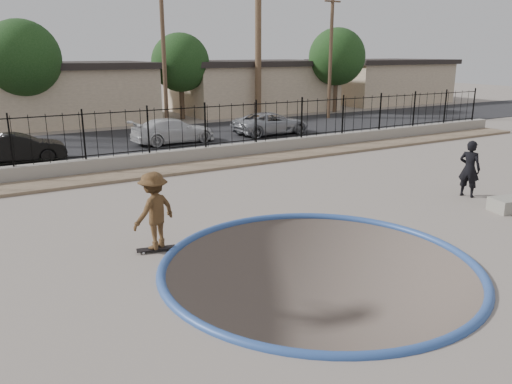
{
  "coord_description": "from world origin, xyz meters",
  "views": [
    {
      "loc": [
        -6.28,
        -9.02,
        4.51
      ],
      "look_at": [
        0.15,
        2.0,
        0.94
      ],
      "focal_mm": 35.0,
      "sensor_mm": 36.0,
      "label": 1
    }
  ],
  "objects": [
    {
      "name": "car_b",
      "position": [
        -4.48,
        13.85,
        0.64
      ],
      "size": [
        3.77,
        1.53,
        1.22
      ],
      "primitive_type": "imported",
      "rotation": [
        0.0,
        0.0,
        1.5
      ],
      "color": "black",
      "rests_on": "street"
    },
    {
      "name": "street_tree_left",
      "position": [
        -3.0,
        23.0,
        4.19
      ],
      "size": [
        4.32,
        4.32,
        6.36
      ],
      "color": "#473323",
      "rests_on": "ground"
    },
    {
      "name": "coping_ring",
      "position": [
        0.0,
        -1.0,
        0.0
      ],
      "size": [
        7.04,
        7.04,
        0.2
      ],
      "primitive_type": "torus",
      "color": "#2D4E93",
      "rests_on": "ground"
    },
    {
      "name": "car_d",
      "position": [
        8.66,
        14.89,
        0.65
      ],
      "size": [
        4.53,
        2.23,
        1.24
      ],
      "primitive_type": "imported",
      "rotation": [
        0.0,
        0.0,
        1.61
      ],
      "color": "#96989E",
      "rests_on": "street"
    },
    {
      "name": "car_c",
      "position": [
        2.84,
        15.0,
        0.66
      ],
      "size": [
        4.39,
        1.95,
        1.25
      ],
      "primitive_type": "imported",
      "rotation": [
        0.0,
        0.0,
        1.62
      ],
      "color": "silver",
      "rests_on": "street"
    },
    {
      "name": "rock_strip",
      "position": [
        0.0,
        9.2,
        0.06
      ],
      "size": [
        42.0,
        1.6,
        0.11
      ],
      "primitive_type": "cube",
      "color": "#937D60",
      "rests_on": "ground"
    },
    {
      "name": "utility_pole_right",
      "position": [
        16.0,
        19.0,
        4.7
      ],
      "size": [
        1.7,
        0.24,
        9.0
      ],
      "color": "#473323",
      "rests_on": "ground"
    },
    {
      "name": "retaining_wall",
      "position": [
        0.0,
        10.3,
        0.3
      ],
      "size": [
        42.0,
        0.45,
        0.6
      ],
      "primitive_type": "cube",
      "color": "gray",
      "rests_on": "ground"
    },
    {
      "name": "street_tree_mid",
      "position": [
        7.0,
        24.0,
        3.84
      ],
      "size": [
        3.96,
        3.96,
        5.83
      ],
      "color": "#473323",
      "rests_on": "ground"
    },
    {
      "name": "house_center",
      "position": [
        0.0,
        26.5,
        1.97
      ],
      "size": [
        10.6,
        8.6,
        3.9
      ],
      "color": "tan",
      "rests_on": "ground"
    },
    {
      "name": "house_east_far",
      "position": [
        28.0,
        26.5,
        1.97
      ],
      "size": [
        11.6,
        8.6,
        3.9
      ],
      "color": "tan",
      "rests_on": "ground"
    },
    {
      "name": "palm_right",
      "position": [
        12.0,
        22.0,
        7.33
      ],
      "size": [
        2.3,
        2.3,
        10.3
      ],
      "color": "brown",
      "rests_on": "ground"
    },
    {
      "name": "ground",
      "position": [
        0.0,
        12.0,
        -1.1
      ],
      "size": [
        120.0,
        120.0,
        2.2
      ],
      "primitive_type": "cube",
      "color": "slate",
      "rests_on": "ground"
    },
    {
      "name": "street",
      "position": [
        0.0,
        17.0,
        0.02
      ],
      "size": [
        90.0,
        8.0,
        0.04
      ],
      "primitive_type": "cube",
      "color": "black",
      "rests_on": "ground"
    },
    {
      "name": "street_tree_right",
      "position": [
        19.0,
        22.0,
        4.19
      ],
      "size": [
        4.32,
        4.32,
        6.36
      ],
      "color": "#473323",
      "rests_on": "ground"
    },
    {
      "name": "house_east",
      "position": [
        14.0,
        26.5,
        1.97
      ],
      "size": [
        12.6,
        8.6,
        3.9
      ],
      "color": "tan",
      "rests_on": "ground"
    },
    {
      "name": "skateboard",
      "position": [
        -2.8,
        1.6,
        0.06
      ],
      "size": [
        0.94,
        0.42,
        0.08
      ],
      "rotation": [
        0.0,
        0.0,
        -0.22
      ],
      "color": "black",
      "rests_on": "ground"
    },
    {
      "name": "skater",
      "position": [
        -2.8,
        1.6,
        0.91
      ],
      "size": [
        1.35,
        1.1,
        1.82
      ],
      "primitive_type": "imported",
      "rotation": [
        0.0,
        0.0,
        3.57
      ],
      "color": "brown",
      "rests_on": "ground"
    },
    {
      "name": "videographer",
      "position": [
        7.5,
        0.99,
        0.92
      ],
      "size": [
        0.63,
        0.77,
        1.83
      ],
      "primitive_type": "imported",
      "rotation": [
        0.0,
        0.0,
        1.89
      ],
      "color": "black",
      "rests_on": "ground"
    },
    {
      "name": "bowl_pit",
      "position": [
        0.0,
        -1.0,
        0.0
      ],
      "size": [
        6.84,
        6.84,
        1.8
      ],
      "primitive_type": null,
      "color": "#4D403B",
      "rests_on": "ground"
    },
    {
      "name": "fence",
      "position": [
        0.0,
        10.3,
        1.5
      ],
      "size": [
        40.0,
        0.04,
        1.8
      ],
      "color": "black",
      "rests_on": "retaining_wall"
    },
    {
      "name": "utility_pole_mid",
      "position": [
        4.0,
        19.0,
        4.96
      ],
      "size": [
        1.7,
        0.24,
        9.5
      ],
      "color": "#473323",
      "rests_on": "ground"
    }
  ]
}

